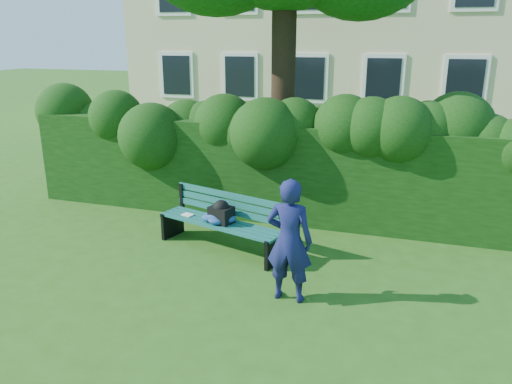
% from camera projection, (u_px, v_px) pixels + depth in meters
% --- Properties ---
extents(ground, '(80.00, 80.00, 0.00)m').
position_uv_depth(ground, '(244.00, 263.00, 7.60)').
color(ground, '#2C5615').
rests_on(ground, ground).
extents(hedge, '(10.00, 1.00, 1.80)m').
position_uv_depth(hedge, '(282.00, 171.00, 9.33)').
color(hedge, black).
rests_on(hedge, ground).
extents(park_bench, '(2.24, 1.14, 0.89)m').
position_uv_depth(park_bench, '(221.00, 219.00, 7.96)').
color(park_bench, '#0F494E').
rests_on(park_bench, ground).
extents(man_reading, '(0.60, 0.40, 1.64)m').
position_uv_depth(man_reading, '(289.00, 241.00, 6.32)').
color(man_reading, '#161A4F').
rests_on(man_reading, ground).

